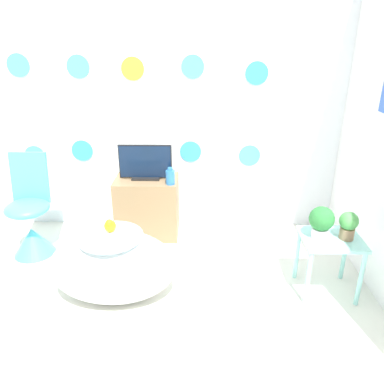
# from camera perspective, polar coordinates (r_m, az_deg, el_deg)

# --- Properties ---
(wall_back_dotted) EXTENTS (4.77, 0.05, 2.60)m
(wall_back_dotted) POSITION_cam_1_polar(r_m,az_deg,el_deg) (3.54, -8.43, 14.51)
(wall_back_dotted) COLOR white
(wall_back_dotted) RESTS_ON ground_plane
(bathtub) EXTENTS (0.91, 0.56, 0.53)m
(bathtub) POSITION_cam_1_polar(r_m,az_deg,el_deg) (2.80, -11.92, -10.96)
(bathtub) COLOR white
(bathtub) RESTS_ON ground_plane
(rubber_duck) EXTENTS (0.08, 0.09, 0.10)m
(rubber_duck) POSITION_cam_1_polar(r_m,az_deg,el_deg) (2.67, -12.40, -4.99)
(rubber_duck) COLOR yellow
(rubber_duck) RESTS_ON bathtub
(chair) EXTENTS (0.37, 0.37, 0.89)m
(chair) POSITION_cam_1_polar(r_m,az_deg,el_deg) (3.54, -23.33, -4.52)
(chair) COLOR #4CC6DB
(chair) RESTS_ON ground_plane
(tv_cabinet) EXTENTS (0.58, 0.39, 0.57)m
(tv_cabinet) POSITION_cam_1_polar(r_m,az_deg,el_deg) (3.59, -6.80, -2.25)
(tv_cabinet) COLOR #8E704C
(tv_cabinet) RESTS_ON ground_plane
(tv) EXTENTS (0.48, 0.12, 0.32)m
(tv) POSITION_cam_1_polar(r_m,az_deg,el_deg) (3.43, -7.12, 4.27)
(tv) COLOR black
(tv) RESTS_ON tv_cabinet
(vase) EXTENTS (0.08, 0.08, 0.15)m
(vase) POSITION_cam_1_polar(r_m,az_deg,el_deg) (3.31, -3.34, 2.32)
(vase) COLOR #2D72B7
(vase) RESTS_ON tv_cabinet
(side_table) EXTENTS (0.42, 0.37, 0.46)m
(side_table) POSITION_cam_1_polar(r_m,az_deg,el_deg) (2.92, 20.31, -7.98)
(side_table) COLOR #99E0D8
(side_table) RESTS_ON ground_plane
(potted_plant_left) EXTENTS (0.17, 0.17, 0.24)m
(potted_plant_left) POSITION_cam_1_polar(r_m,az_deg,el_deg) (2.78, 19.12, -4.21)
(potted_plant_left) COLOR white
(potted_plant_left) RESTS_ON side_table
(potted_plant_right) EXTENTS (0.13, 0.13, 0.21)m
(potted_plant_right) POSITION_cam_1_polar(r_m,az_deg,el_deg) (2.85, 22.72, -4.58)
(potted_plant_right) COLOR #8C6B4C
(potted_plant_right) RESTS_ON side_table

